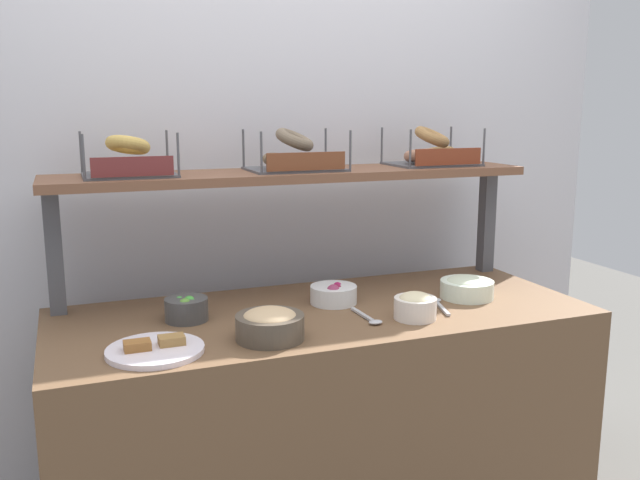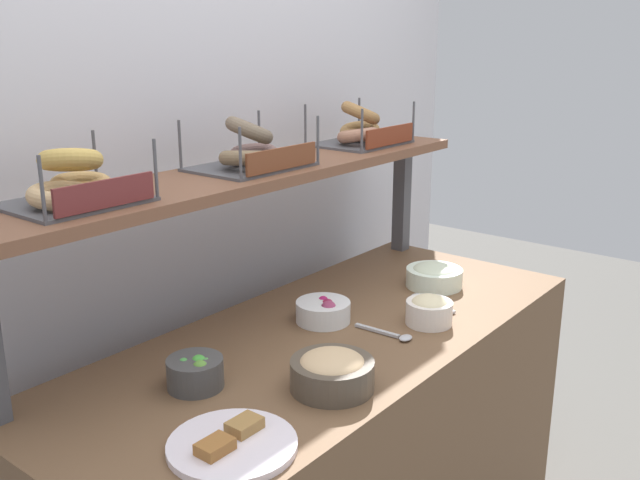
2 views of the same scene
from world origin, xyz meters
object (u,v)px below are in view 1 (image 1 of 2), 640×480
(bowl_veggie_mix, at_px, (186,309))
(bagel_basket_sesame, at_px, (128,162))
(bowl_scallion_spread, at_px, (467,287))
(serving_plate_white, at_px, (155,349))
(bowl_potato_salad, at_px, (415,306))
(bagel_basket_poppy, at_px, (296,157))
(serving_spoon_near_plate, at_px, (370,319))
(bowl_hummus, at_px, (270,324))
(bagel_basket_everything, at_px, (432,152))
(bowl_beet_salad, at_px, (334,294))
(serving_spoon_by_edge, at_px, (438,304))

(bowl_veggie_mix, height_order, bagel_basket_sesame, bagel_basket_sesame)
(bowl_scallion_spread, bearing_deg, bagel_basket_sesame, 163.69)
(bagel_basket_sesame, bearing_deg, serving_plate_white, -89.92)
(bowl_potato_salad, xyz_separation_m, bowl_veggie_mix, (-0.67, 0.24, -0.00))
(bowl_veggie_mix, xyz_separation_m, serving_plate_white, (-0.13, -0.25, -0.03))
(bowl_potato_salad, height_order, bagel_basket_sesame, bagel_basket_sesame)
(bowl_scallion_spread, relative_size, bowl_veggie_mix, 1.38)
(bowl_scallion_spread, xyz_separation_m, bagel_basket_poppy, (-0.51, 0.31, 0.44))
(serving_plate_white, xyz_separation_m, serving_spoon_near_plate, (0.65, 0.04, -0.00))
(bowl_hummus, bearing_deg, bowl_veggie_mix, 126.97)
(bowl_veggie_mix, relative_size, serving_spoon_near_plate, 0.75)
(bagel_basket_everything, bearing_deg, bowl_scallion_spread, -96.05)
(bagel_basket_poppy, bearing_deg, bowl_potato_salad, -62.88)
(bowl_beet_salad, xyz_separation_m, bagel_basket_poppy, (-0.06, 0.21, 0.45))
(serving_spoon_near_plate, xyz_separation_m, serving_spoon_by_edge, (0.28, 0.06, 0.00))
(bagel_basket_sesame, bearing_deg, serving_spoon_near_plate, -33.25)
(bowl_beet_salad, relative_size, bowl_scallion_spread, 0.86)
(bowl_hummus, xyz_separation_m, bowl_veggie_mix, (-0.19, 0.25, -0.01))
(bowl_veggie_mix, bearing_deg, bowl_potato_salad, -19.40)
(bowl_veggie_mix, height_order, serving_spoon_by_edge, bowl_veggie_mix)
(bagel_basket_sesame, xyz_separation_m, bagel_basket_poppy, (0.56, -0.00, 0.00))
(bagel_basket_sesame, bearing_deg, bowl_beet_salad, -19.03)
(bowl_potato_salad, distance_m, bagel_basket_everything, 0.72)
(serving_spoon_by_edge, bearing_deg, serving_plate_white, -173.60)
(bowl_veggie_mix, distance_m, serving_plate_white, 0.28)
(bowl_hummus, distance_m, bagel_basket_everything, 1.03)
(serving_plate_white, bearing_deg, bagel_basket_everything, 23.47)
(bowl_beet_salad, height_order, serving_plate_white, bowl_beet_salad)
(bowl_hummus, bearing_deg, bagel_basket_sesame, 123.84)
(serving_plate_white, bearing_deg, bowl_beet_salad, 22.48)
(bowl_beet_salad, height_order, bagel_basket_poppy, bagel_basket_poppy)
(bowl_hummus, bearing_deg, bowl_potato_salad, 2.28)
(bowl_potato_salad, height_order, bagel_basket_poppy, bagel_basket_poppy)
(bowl_beet_salad, height_order, serving_spoon_by_edge, bowl_beet_salad)
(bowl_beet_salad, height_order, bowl_scallion_spread, bowl_scallion_spread)
(serving_plate_white, height_order, bagel_basket_poppy, bagel_basket_poppy)
(bagel_basket_sesame, relative_size, bagel_basket_poppy, 0.89)
(bowl_veggie_mix, bearing_deg, bowl_hummus, -53.03)
(bowl_scallion_spread, xyz_separation_m, serving_plate_white, (-1.08, -0.16, -0.03))
(bowl_beet_salad, relative_size, serving_spoon_by_edge, 0.91)
(bowl_potato_salad, bearing_deg, bagel_basket_sesame, 150.06)
(bowl_veggie_mix, distance_m, bagel_basket_sesame, 0.51)
(serving_spoon_by_edge, distance_m, bagel_basket_everything, 0.63)
(bagel_basket_sesame, bearing_deg, serving_spoon_by_edge, -21.43)
(serving_spoon_near_plate, height_order, bagel_basket_everything, bagel_basket_everything)
(serving_plate_white, height_order, serving_spoon_near_plate, serving_plate_white)
(bowl_veggie_mix, xyz_separation_m, bagel_basket_poppy, (0.43, 0.22, 0.44))
(bowl_hummus, bearing_deg, bagel_basket_everything, 31.67)
(bowl_potato_salad, distance_m, serving_plate_white, 0.80)
(bowl_scallion_spread, distance_m, serving_spoon_by_edge, 0.15)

